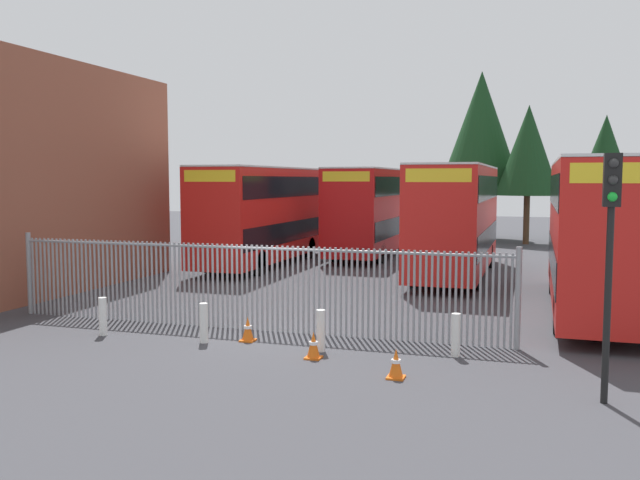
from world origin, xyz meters
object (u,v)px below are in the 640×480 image
(bollard_far_right, at_px, (456,335))
(traffic_cone_mid_forecourt, at_px, (313,345))
(double_decker_bus_near_gate, at_px, (599,229))
(traffic_cone_near_kerb, at_px, (248,329))
(double_decker_bus_behind_fence_left, at_px, (456,216))
(double_decker_bus_far_back, at_px, (265,212))
(double_decker_bus_behind_fence_right, at_px, (374,208))
(traffic_light_kerbside, at_px, (610,231))
(bollard_center_front, at_px, (204,323))
(bollard_near_left, at_px, (103,316))
(traffic_cone_by_gate, at_px, (396,364))
(bollard_near_right, at_px, (321,331))

(bollard_far_right, xyz_separation_m, traffic_cone_mid_forecourt, (-2.90, -1.14, -0.19))
(double_decker_bus_near_gate, relative_size, traffic_cone_near_kerb, 18.32)
(double_decker_bus_near_gate, height_order, bollard_far_right, double_decker_bus_near_gate)
(double_decker_bus_behind_fence_left, relative_size, bollard_far_right, 11.38)
(double_decker_bus_near_gate, distance_m, double_decker_bus_far_back, 15.27)
(double_decker_bus_behind_fence_left, bearing_deg, double_decker_bus_behind_fence_right, 127.30)
(double_decker_bus_behind_fence_right, height_order, bollard_far_right, double_decker_bus_behind_fence_right)
(double_decker_bus_behind_fence_right, distance_m, traffic_light_kerbside, 23.32)
(bollard_center_front, height_order, traffic_cone_near_kerb, bollard_center_front)
(double_decker_bus_behind_fence_left, xyz_separation_m, double_decker_bus_far_back, (-8.66, 0.93, 0.00))
(double_decker_bus_behind_fence_left, height_order, bollard_near_left, double_decker_bus_behind_fence_left)
(double_decker_bus_far_back, xyz_separation_m, traffic_cone_by_gate, (9.20, -15.61, -2.13))
(double_decker_bus_behind_fence_left, relative_size, bollard_near_left, 11.38)
(double_decker_bus_far_back, height_order, bollard_near_right, double_decker_bus_far_back)
(double_decker_bus_behind_fence_right, relative_size, traffic_cone_near_kerb, 18.32)
(double_decker_bus_far_back, relative_size, bollard_center_front, 11.38)
(bollard_near_left, xyz_separation_m, bollard_near_right, (5.64, 0.14, 0.00))
(bollard_center_front, xyz_separation_m, bollard_near_right, (2.89, 0.07, 0.00))
(double_decker_bus_behind_fence_left, distance_m, double_decker_bus_far_back, 8.71)
(double_decker_bus_near_gate, relative_size, double_decker_bus_behind_fence_right, 1.00)
(double_decker_bus_near_gate, distance_m, bollard_near_right, 9.48)
(double_decker_bus_behind_fence_right, xyz_separation_m, traffic_cone_by_gate, (5.43, -21.10, -2.13))
(double_decker_bus_far_back, relative_size, bollard_near_right, 11.38)
(traffic_cone_mid_forecourt, bearing_deg, bollard_far_right, 21.43)
(bollard_center_front, bearing_deg, bollard_far_right, 5.66)
(double_decker_bus_behind_fence_left, distance_m, bollard_near_left, 15.22)
(bollard_near_left, distance_m, traffic_cone_by_gate, 7.79)
(traffic_light_kerbside, bearing_deg, double_decker_bus_behind_fence_right, 113.11)
(double_decker_bus_behind_fence_left, height_order, bollard_near_right, double_decker_bus_behind_fence_left)
(bollard_near_right, bearing_deg, bollard_near_left, -178.58)
(double_decker_bus_near_gate, relative_size, double_decker_bus_far_back, 1.00)
(traffic_cone_near_kerb, bearing_deg, bollard_center_front, -153.61)
(bollard_near_left, distance_m, traffic_light_kerbside, 11.78)
(double_decker_bus_far_back, bearing_deg, traffic_cone_mid_forecourt, -63.91)
(traffic_cone_mid_forecourt, height_order, traffic_light_kerbside, traffic_light_kerbside)
(bollard_center_front, bearing_deg, traffic_cone_mid_forecourt, -10.86)
(double_decker_bus_behind_fence_left, distance_m, traffic_cone_mid_forecourt, 14.03)
(traffic_cone_mid_forecourt, bearing_deg, traffic_cone_near_kerb, 152.90)
(double_decker_bus_far_back, xyz_separation_m, bollard_far_right, (10.11, -13.58, -1.95))
(traffic_cone_mid_forecourt, relative_size, traffic_cone_near_kerb, 1.00)
(double_decker_bus_behind_fence_left, bearing_deg, traffic_cone_by_gate, -87.89)
(bollard_center_front, relative_size, traffic_cone_near_kerb, 1.61)
(double_decker_bus_behind_fence_left, relative_size, bollard_near_right, 11.38)
(double_decker_bus_near_gate, height_order, bollard_center_front, double_decker_bus_near_gate)
(bollard_center_front, relative_size, bollard_far_right, 1.00)
(bollard_center_front, xyz_separation_m, traffic_cone_by_gate, (4.91, -1.45, -0.19))
(double_decker_bus_far_back, distance_m, bollard_near_right, 15.93)
(bollard_far_right, bearing_deg, traffic_cone_by_gate, -114.22)
(traffic_cone_near_kerb, bearing_deg, bollard_far_right, 1.36)
(double_decker_bus_behind_fence_left, height_order, double_decker_bus_behind_fence_right, same)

